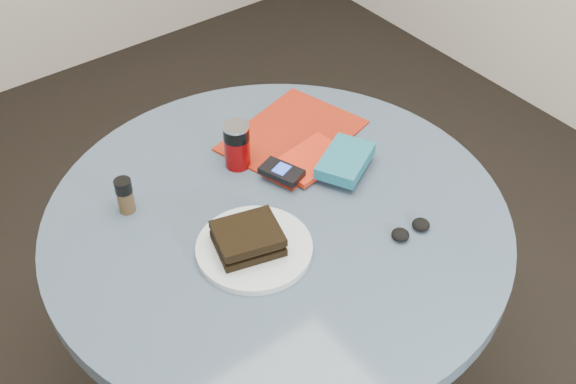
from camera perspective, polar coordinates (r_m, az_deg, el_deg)
table at (r=1.66m, az=-0.83°, el=-5.88°), size 1.00×1.00×0.75m
plate at (r=1.46m, az=-2.68°, el=-4.48°), size 0.24×0.24×0.02m
sandwich at (r=1.44m, az=-3.19°, el=-3.68°), size 0.15×0.14×0.05m
soda_can at (r=1.63m, az=-4.06°, el=3.70°), size 0.06×0.06×0.11m
pepper_grinder at (r=1.56m, az=-12.76°, el=-0.26°), size 0.05×0.05×0.08m
magazine at (r=1.75m, az=0.35°, el=4.49°), size 0.37×0.32×0.01m
red_book at (r=1.66m, az=1.84°, el=2.58°), size 0.18×0.13×0.01m
novel at (r=1.63m, az=4.54°, el=2.50°), size 0.17×0.15×0.03m
mp3_player at (r=1.61m, az=-0.51°, el=1.62°), size 0.08×0.11×0.02m
headphones at (r=1.52m, az=9.67°, el=-2.95°), size 0.10×0.05×0.02m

